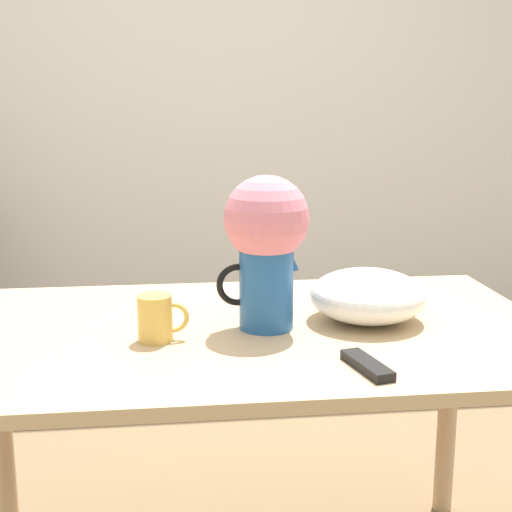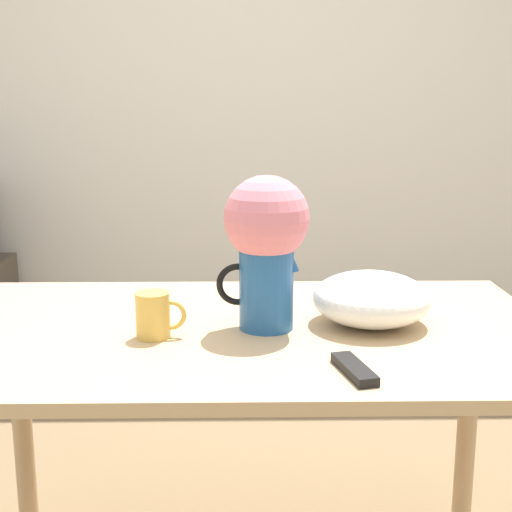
% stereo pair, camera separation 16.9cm
% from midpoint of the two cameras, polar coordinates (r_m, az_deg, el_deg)
% --- Properties ---
extents(wall_back, '(8.00, 0.05, 2.60)m').
position_cam_midpoint_polar(wall_back, '(3.69, -5.77, 12.10)').
color(wall_back, silver).
rests_on(wall_back, ground_plane).
extents(table, '(1.50, 0.88, 0.77)m').
position_cam_midpoint_polar(table, '(1.77, -3.60, -8.75)').
color(table, tan).
rests_on(table, ground_plane).
extents(flower_vase, '(0.22, 0.20, 0.37)m').
position_cam_midpoint_polar(flower_vase, '(1.68, -2.04, 1.43)').
color(flower_vase, '#235B9E').
rests_on(flower_vase, table).
extents(coffee_mug, '(0.12, 0.08, 0.11)m').
position_cam_midpoint_polar(coffee_mug, '(1.65, -10.88, -4.95)').
color(coffee_mug, gold).
rests_on(coffee_mug, table).
extents(white_bowl, '(0.29, 0.29, 0.13)m').
position_cam_midpoint_polar(white_bowl, '(1.78, 6.27, -3.20)').
color(white_bowl, white).
rests_on(white_bowl, table).
extents(remote_control, '(0.08, 0.16, 0.02)m').
position_cam_midpoint_polar(remote_control, '(1.48, 5.63, -8.75)').
color(remote_control, black).
rests_on(remote_control, table).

